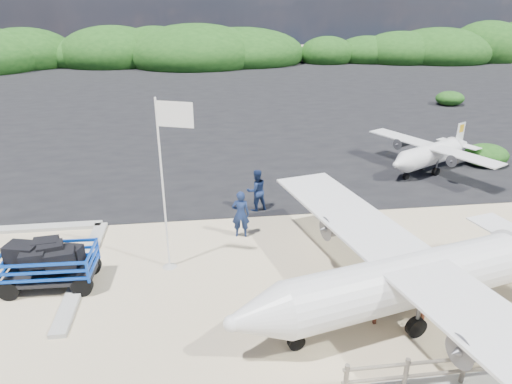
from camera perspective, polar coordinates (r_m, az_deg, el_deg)
ground at (r=15.70m, az=-5.43°, el=-11.67°), size 160.00×160.00×0.00m
asphalt_apron at (r=43.81m, az=-7.02°, el=11.35°), size 90.00×50.00×0.04m
vegetation_band at (r=68.47m, az=-7.33°, el=15.63°), size 124.00×8.00×4.40m
fence at (r=13.45m, az=24.13°, el=-21.10°), size 6.40×2.00×1.10m
baggage_cart at (r=17.09m, az=-23.97°, el=-10.65°), size 3.24×1.92×1.59m
flagpole at (r=16.93m, az=-10.72°, el=-9.14°), size 1.32×0.91×6.12m
signboard at (r=14.82m, az=17.34°, el=-15.21°), size 1.68×0.21×1.38m
crew_a at (r=18.18m, az=-1.94°, el=-2.76°), size 0.78×0.58×1.97m
crew_b at (r=20.37m, az=0.05°, el=0.22°), size 1.12×0.98×1.96m
aircraft_large at (r=39.00m, az=13.51°, el=9.40°), size 16.79×16.79×4.19m
aircraft_small at (r=45.27m, az=-23.83°, el=9.96°), size 8.70×8.70×2.33m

